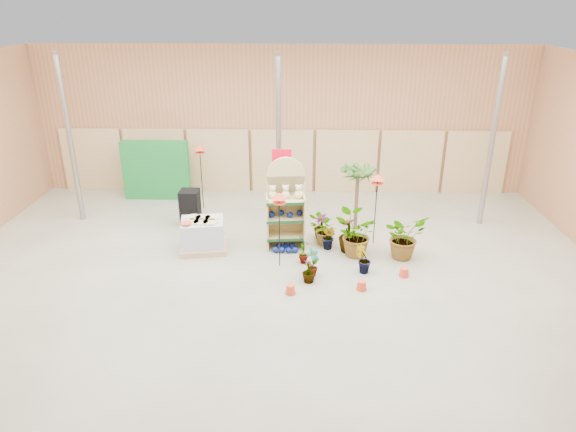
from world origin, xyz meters
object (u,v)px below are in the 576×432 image
pallet_stack (203,235)px  potted_plant_2 (354,235)px  bird_table_front (279,198)px  display_shelf (286,206)px

pallet_stack → potted_plant_2: bearing=-12.6°
bird_table_front → display_shelf: bearing=84.6°
pallet_stack → bird_table_front: 2.42m
display_shelf → potted_plant_2: (1.63, -0.58, -0.47)m
display_shelf → potted_plant_2: display_shelf is taller
potted_plant_2 → bird_table_front: bearing=-162.2°
display_shelf → pallet_stack: 2.13m
pallet_stack → bird_table_front: bird_table_front is taller
display_shelf → pallet_stack: bearing=-175.4°
pallet_stack → potted_plant_2: 3.65m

